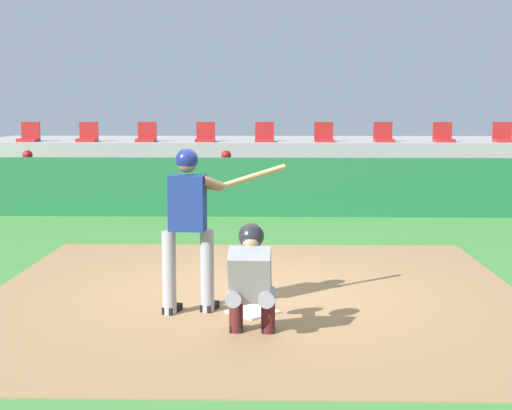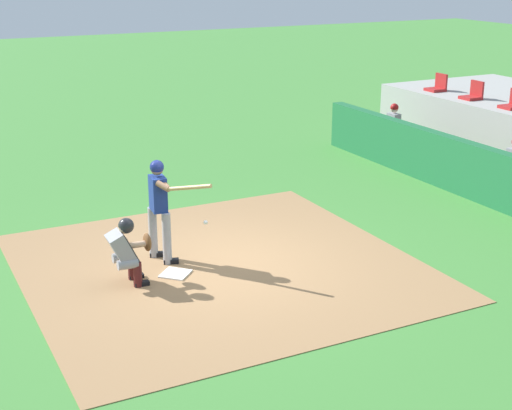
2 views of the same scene
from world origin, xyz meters
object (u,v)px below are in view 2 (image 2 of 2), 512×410
object	(u,v)px
home_plate	(175,274)
dugout_player_0	(390,127)
stadium_seat_0	(438,86)
stadium_seat_1	(473,94)
batter_at_plate	(160,204)
catcher_crouched	(128,249)
dugout_player_1	(510,166)

from	to	relation	value
home_plate	dugout_player_0	bearing A→B (deg)	122.54
stadium_seat_0	stadium_seat_1	distance (m)	1.44
batter_at_plate	catcher_crouched	world-z (taller)	batter_at_plate
catcher_crouched	dugout_player_1	distance (m)	8.97
batter_at_plate	dugout_player_1	xyz separation A→B (m)	(-0.14, 8.13, -0.36)
stadium_seat_0	stadium_seat_1	world-z (taller)	same
batter_at_plate	dugout_player_1	world-z (taller)	batter_at_plate
home_plate	batter_at_plate	xyz separation A→B (m)	(-0.67, 0.01, 1.01)
catcher_crouched	stadium_seat_1	world-z (taller)	stadium_seat_1
home_plate	stadium_seat_1	size ratio (longest dim) A/B	0.92
home_plate	catcher_crouched	size ratio (longest dim) A/B	0.26
dugout_player_0	stadium_seat_1	distance (m)	2.37
dugout_player_0	dugout_player_1	distance (m)	4.38
batter_at_plate	stadium_seat_0	size ratio (longest dim) A/B	3.76
batter_at_plate	stadium_seat_0	bearing A→B (deg)	116.67
stadium_seat_0	catcher_crouched	bearing A→B (deg)	-62.20
catcher_crouched	dugout_player_0	bearing A→B (deg)	120.21
catcher_crouched	dugout_player_1	xyz separation A→B (m)	(-0.82, 8.93, 0.07)
dugout_player_0	stadium_seat_1	bearing A→B (deg)	67.01
catcher_crouched	stadium_seat_0	world-z (taller)	stadium_seat_0
stadium_seat_0	home_plate	bearing A→B (deg)	-60.42
dugout_player_0	stadium_seat_0	xyz separation A→B (m)	(-0.58, 2.03, 0.86)
home_plate	stadium_seat_0	bearing A→B (deg)	119.58
home_plate	stadium_seat_1	xyz separation A→B (m)	(-4.33, 10.18, 1.51)
catcher_crouched	dugout_player_1	world-z (taller)	dugout_player_1
dugout_player_1	home_plate	bearing A→B (deg)	-84.29
home_plate	stadium_seat_0	world-z (taller)	stadium_seat_0
batter_at_plate	dugout_player_0	distance (m)	9.31
catcher_crouched	dugout_player_1	bearing A→B (deg)	95.22
catcher_crouched	stadium_seat_1	size ratio (longest dim) A/B	3.54
dugout_player_0	stadium_seat_0	size ratio (longest dim) A/B	2.71
home_plate	stadium_seat_0	distance (m)	11.80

